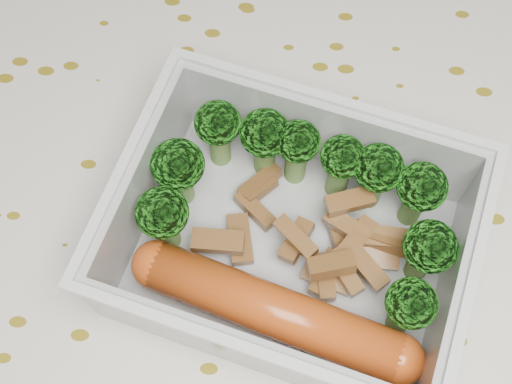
{
  "coord_description": "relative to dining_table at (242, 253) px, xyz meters",
  "views": [
    {
      "loc": [
        0.02,
        -0.16,
        1.11
      ],
      "look_at": [
        0.01,
        -0.01,
        0.78
      ],
      "focal_mm": 50.0,
      "sensor_mm": 36.0,
      "label": 1
    }
  ],
  "objects": [
    {
      "name": "dining_table",
      "position": [
        0.0,
        0.0,
        0.0
      ],
      "size": [
        1.4,
        0.9,
        0.75
      ],
      "color": "brown",
      "rests_on": "ground"
    },
    {
      "name": "tablecloth",
      "position": [
        0.0,
        0.0,
        0.05
      ],
      "size": [
        1.46,
        0.96,
        0.19
      ],
      "color": "silver",
      "rests_on": "dining_table"
    },
    {
      "name": "lunch_container",
      "position": [
        0.03,
        -0.03,
        0.11
      ],
      "size": [
        0.2,
        0.17,
        0.06
      ],
      "color": "silver",
      "rests_on": "tablecloth"
    },
    {
      "name": "broccoli_florets",
      "position": [
        0.03,
        -0.01,
        0.13
      ],
      "size": [
        0.15,
        0.11,
        0.05
      ],
      "color": "#608C3F",
      "rests_on": "lunch_container"
    },
    {
      "name": "meat_pile",
      "position": [
        0.04,
        -0.03,
        0.11
      ],
      "size": [
        0.11,
        0.08,
        0.03
      ],
      "color": "brown",
      "rests_on": "lunch_container"
    },
    {
      "name": "sausage",
      "position": [
        0.02,
        -0.07,
        0.11
      ],
      "size": [
        0.14,
        0.06,
        0.03
      ],
      "color": "#AB4313",
      "rests_on": "lunch_container"
    }
  ]
}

